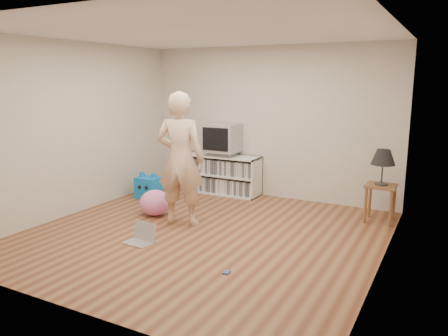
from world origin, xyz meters
name	(u,v)px	position (x,y,z in m)	size (l,w,h in m)	color
ground	(204,234)	(0.00, 0.00, 0.00)	(4.50, 4.50, 0.00)	brown
walls	(203,138)	(0.00, 0.00, 1.30)	(4.52, 4.52, 2.60)	beige
ceiling	(202,32)	(0.00, 0.00, 2.60)	(4.50, 4.50, 0.01)	white
media_unit	(223,174)	(-0.80, 2.04, 0.35)	(1.40, 0.45, 0.70)	white
dvd_deck	(222,153)	(-0.80, 2.02, 0.73)	(0.45, 0.35, 0.07)	gray
crt_tv	(222,138)	(-0.80, 2.02, 1.02)	(0.60, 0.53, 0.50)	#9A9A9E
side_table	(381,194)	(1.99, 1.65, 0.42)	(0.42, 0.42, 0.55)	brown
table_lamp	(383,158)	(1.99, 1.65, 0.94)	(0.34, 0.34, 0.52)	#333333
person	(180,159)	(-0.49, 0.22, 0.94)	(0.69, 0.45, 1.88)	beige
laptop	(142,237)	(-0.55, -0.63, 0.07)	(0.38, 0.31, 0.24)	silver
playing_cards	(227,272)	(0.84, -0.93, 0.01)	(0.07, 0.09, 0.02)	#4053AC
plush_blue	(148,187)	(-1.78, 1.12, 0.19)	(0.40, 0.36, 0.45)	blue
plush_pink	(155,203)	(-1.08, 0.37, 0.20)	(0.46, 0.46, 0.39)	pink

